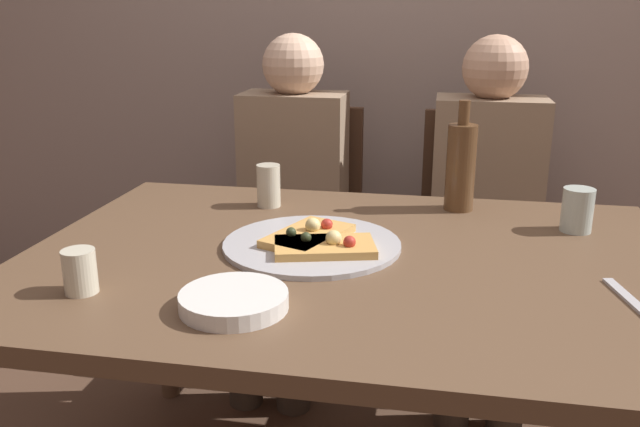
{
  "coord_description": "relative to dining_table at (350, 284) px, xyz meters",
  "views": [
    {
      "loc": [
        0.19,
        -1.36,
        1.24
      ],
      "look_at": [
        -0.09,
        0.13,
        0.77
      ],
      "focal_mm": 36.91,
      "sensor_mm": 36.0,
      "label": 1
    }
  ],
  "objects": [
    {
      "name": "dining_table",
      "position": [
        0.0,
        0.0,
        0.0
      ],
      "size": [
        1.46,
        1.04,
        0.72
      ],
      "color": "brown",
      "rests_on": "ground_plane"
    },
    {
      "name": "pizza_tray",
      "position": [
        -0.09,
        0.03,
        0.08
      ],
      "size": [
        0.41,
        0.41,
        0.01
      ],
      "primitive_type": "cylinder",
      "color": "#ADADB2",
      "rests_on": "dining_table"
    },
    {
      "name": "pizza_slice_last",
      "position": [
        -0.11,
        0.05,
        0.09
      ],
      "size": [
        0.2,
        0.25,
        0.05
      ],
      "color": "tan",
      "rests_on": "pizza_tray"
    },
    {
      "name": "pizza_slice_extra",
      "position": [
        -0.05,
        -0.02,
        0.09
      ],
      "size": [
        0.25,
        0.18,
        0.05
      ],
      "color": "tan",
      "rests_on": "pizza_tray"
    },
    {
      "name": "wine_bottle",
      "position": [
        0.24,
        0.4,
        0.19
      ],
      "size": [
        0.08,
        0.08,
        0.3
      ],
      "color": "brown",
      "rests_on": "dining_table"
    },
    {
      "name": "tumbler_near",
      "position": [
        -0.28,
        0.34,
        0.13
      ],
      "size": [
        0.07,
        0.07,
        0.12
      ],
      "primitive_type": "cylinder",
      "color": "beige",
      "rests_on": "dining_table"
    },
    {
      "name": "tumbler_far",
      "position": [
        -0.48,
        -0.3,
        0.11
      ],
      "size": [
        0.06,
        0.06,
        0.09
      ],
      "primitive_type": "cylinder",
      "color": "beige",
      "rests_on": "dining_table"
    },
    {
      "name": "wine_glass",
      "position": [
        0.52,
        0.27,
        0.12
      ],
      "size": [
        0.08,
        0.08,
        0.11
      ],
      "primitive_type": "cylinder",
      "color": "#B7C6BC",
      "rests_on": "dining_table"
    },
    {
      "name": "plate_stack",
      "position": [
        -0.17,
        -0.31,
        0.09
      ],
      "size": [
        0.2,
        0.2,
        0.03
      ],
      "primitive_type": "cylinder",
      "color": "white",
      "rests_on": "dining_table"
    },
    {
      "name": "table_knife",
      "position": [
        0.55,
        -0.16,
        0.07
      ],
      "size": [
        0.06,
        0.22,
        0.01
      ],
      "primitive_type": "cube",
      "rotation": [
        0.0,
        0.0,
        1.78
      ],
      "color": "#B7B7BC",
      "rests_on": "dining_table"
    },
    {
      "name": "chair_left",
      "position": [
        -0.32,
        0.92,
        -0.14
      ],
      "size": [
        0.44,
        0.44,
        0.9
      ],
      "rotation": [
        0.0,
        0.0,
        3.14
      ],
      "color": "#472D1E",
      "rests_on": "ground_plane"
    },
    {
      "name": "chair_right",
      "position": [
        0.34,
        0.92,
        -0.14
      ],
      "size": [
        0.44,
        0.44,
        0.9
      ],
      "rotation": [
        0.0,
        0.0,
        3.14
      ],
      "color": "#472D1E",
      "rests_on": "ground_plane"
    },
    {
      "name": "guest_in_sweater",
      "position": [
        -0.32,
        0.77,
        -0.01
      ],
      "size": [
        0.36,
        0.56,
        1.17
      ],
      "rotation": [
        0.0,
        0.0,
        3.14
      ],
      "color": "#937A60",
      "rests_on": "ground_plane"
    },
    {
      "name": "guest_in_beanie",
      "position": [
        0.34,
        0.77,
        -0.01
      ],
      "size": [
        0.36,
        0.56,
        1.17
      ],
      "rotation": [
        0.0,
        0.0,
        3.14
      ],
      "color": "#937A60",
      "rests_on": "ground_plane"
    }
  ]
}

